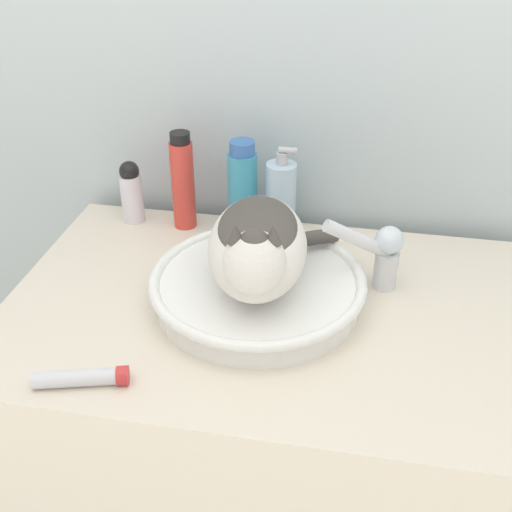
% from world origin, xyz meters
% --- Properties ---
extents(wall_back, '(8.00, 0.05, 2.40)m').
position_xyz_m(wall_back, '(0.00, 0.68, 1.20)').
color(wall_back, silver).
rests_on(wall_back, ground_plane).
extents(vanity_counter, '(0.98, 0.63, 0.86)m').
position_xyz_m(vanity_counter, '(0.00, 0.31, 0.43)').
color(vanity_counter, beige).
rests_on(vanity_counter, ground_plane).
extents(sink_basin, '(0.39, 0.39, 0.06)m').
position_xyz_m(sink_basin, '(-0.03, 0.32, 0.90)').
color(sink_basin, white).
rests_on(sink_basin, vanity_counter).
extents(cat, '(0.24, 0.32, 0.17)m').
position_xyz_m(cat, '(-0.03, 0.31, 0.99)').
color(cat, silver).
rests_on(cat, sink_basin).
extents(faucet, '(0.15, 0.08, 0.16)m').
position_xyz_m(faucet, '(0.18, 0.41, 0.94)').
color(faucet, silver).
rests_on(faucet, vanity_counter).
extents(deodorant_stick, '(0.05, 0.05, 0.14)m').
position_xyz_m(deodorant_stick, '(-0.36, 0.57, 0.93)').
color(deodorant_stick, silver).
rests_on(deodorant_stick, vanity_counter).
extents(shampoo_bottle_tall, '(0.05, 0.05, 0.21)m').
position_xyz_m(shampoo_bottle_tall, '(-0.24, 0.57, 0.97)').
color(shampoo_bottle_tall, '#DB3D33').
rests_on(shampoo_bottle_tall, vanity_counter).
extents(mouthwash_bottle, '(0.06, 0.06, 0.20)m').
position_xyz_m(mouthwash_bottle, '(-0.11, 0.57, 0.96)').
color(mouthwash_bottle, teal).
rests_on(mouthwash_bottle, vanity_counter).
extents(soap_pump_bottle, '(0.06, 0.06, 0.20)m').
position_xyz_m(soap_pump_bottle, '(-0.03, 0.57, 0.95)').
color(soap_pump_bottle, silver).
rests_on(soap_pump_bottle, vanity_counter).
extents(cream_tube, '(0.15, 0.07, 0.03)m').
position_xyz_m(cream_tube, '(-0.26, 0.06, 0.88)').
color(cream_tube, silver).
rests_on(cream_tube, vanity_counter).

